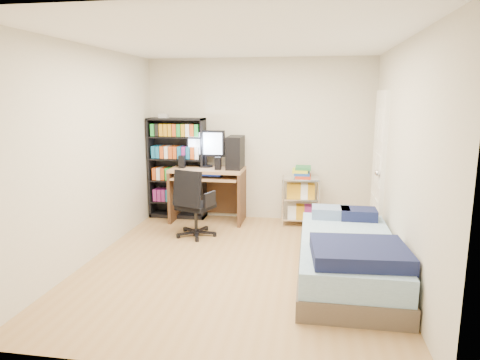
% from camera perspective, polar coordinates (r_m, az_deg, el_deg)
% --- Properties ---
extents(room, '(3.58, 4.08, 2.58)m').
position_cam_1_polar(room, '(4.73, -0.43, 2.95)').
color(room, '#A58052').
rests_on(room, ground).
extents(media_shelf, '(0.89, 0.30, 1.65)m').
position_cam_1_polar(media_shelf, '(6.87, -8.36, 1.73)').
color(media_shelf, black).
rests_on(media_shelf, room).
extents(computer_desk, '(1.12, 0.65, 1.41)m').
position_cam_1_polar(computer_desk, '(6.63, -3.29, 0.98)').
color(computer_desk, tan).
rests_on(computer_desk, room).
extents(office_chair, '(0.72, 0.72, 0.95)m').
position_cam_1_polar(office_chair, '(5.97, -6.12, -4.70)').
color(office_chair, black).
rests_on(office_chair, room).
extents(wire_cart, '(0.57, 0.42, 0.89)m').
position_cam_1_polar(wire_cart, '(6.50, 8.11, -0.90)').
color(wire_cart, white).
rests_on(wire_cart, room).
extents(bed, '(1.01, 2.02, 0.58)m').
position_cam_1_polar(bed, '(4.72, 14.20, -9.93)').
color(bed, brown).
rests_on(bed, room).
extents(door, '(0.12, 0.80, 2.00)m').
position_cam_1_polar(door, '(6.11, 18.00, 1.88)').
color(door, white).
rests_on(door, room).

